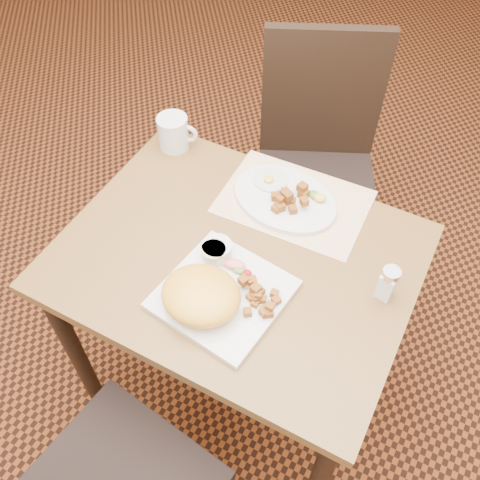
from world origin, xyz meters
name	(u,v)px	position (x,y,z in m)	size (l,w,h in m)	color
ground	(238,378)	(0.00, 0.00, 0.00)	(8.00, 8.00, 0.00)	black
table	(237,279)	(0.00, 0.00, 0.64)	(0.90, 0.70, 0.75)	brown
chair_far	(318,156)	(-0.03, 0.67, 0.54)	(0.56, 0.57, 0.97)	black
placemat	(294,202)	(0.05, 0.24, 0.75)	(0.40, 0.28, 0.00)	white
plate_square	(223,294)	(0.03, -0.13, 0.76)	(0.28, 0.28, 0.02)	silver
plate_oval	(285,199)	(0.03, 0.23, 0.76)	(0.30, 0.23, 0.02)	silver
hollandaise_mound	(200,295)	(0.00, -0.18, 0.80)	(0.19, 0.17, 0.07)	yellow
ramekin	(217,250)	(-0.04, -0.04, 0.79)	(0.08, 0.08, 0.04)	silver
garnish_sq	(238,267)	(0.03, -0.05, 0.78)	(0.09, 0.05, 0.03)	#387223
fried_egg	(270,179)	(-0.03, 0.27, 0.77)	(0.10, 0.10, 0.02)	white
garnish_ov	(318,197)	(0.11, 0.26, 0.78)	(0.06, 0.04, 0.02)	#387223
salt_shaker	(388,283)	(0.37, 0.06, 0.80)	(0.05, 0.05, 0.10)	white
coffee_mug	(174,133)	(-0.36, 0.28, 0.80)	(0.12, 0.09, 0.10)	silver
home_fries_sq	(259,298)	(0.12, -0.11, 0.78)	(0.12, 0.10, 0.04)	#975418
home_fries_ov	(289,198)	(0.05, 0.21, 0.79)	(0.11, 0.12, 0.04)	#975418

